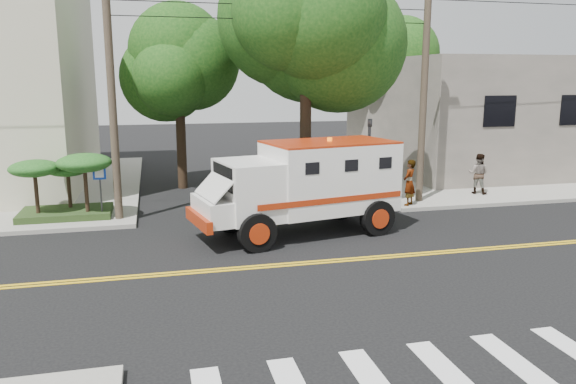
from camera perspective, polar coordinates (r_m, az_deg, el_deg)
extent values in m
plane|color=black|center=(16.03, 2.72, -7.17)|extent=(100.00, 100.00, 0.00)
cube|color=gray|center=(33.61, 18.56, 2.29)|extent=(17.00, 17.00, 0.15)
cube|color=#625B54|center=(34.53, 20.58, 7.53)|extent=(14.00, 12.00, 6.00)
cylinder|color=#382D23|center=(20.61, -17.46, 9.25)|extent=(0.28, 0.28, 9.00)
cylinder|color=#382D23|center=(23.32, 13.63, 9.66)|extent=(0.28, 0.28, 9.00)
cylinder|color=black|center=(21.90, 1.79, 7.25)|extent=(0.44, 0.44, 7.00)
sphere|color=#113A0F|center=(21.92, 1.85, 16.42)|extent=(5.32, 5.32, 5.32)
sphere|color=#113A0F|center=(21.59, 5.50, 17.97)|extent=(4.56, 4.56, 4.56)
cylinder|color=black|center=(26.69, -10.84, 6.32)|extent=(0.44, 0.44, 5.60)
sphere|color=#113A0F|center=(26.59, -11.08, 12.34)|extent=(3.92, 3.92, 3.92)
sphere|color=#113A0F|center=(26.10, -9.16, 13.35)|extent=(3.36, 3.36, 3.36)
cylinder|color=black|center=(33.20, 9.17, 7.68)|extent=(0.44, 0.44, 5.95)
sphere|color=#113A0F|center=(33.14, 9.34, 12.81)|extent=(4.20, 4.20, 4.20)
sphere|color=#113A0F|center=(32.97, 11.26, 13.54)|extent=(3.60, 3.60, 3.60)
cylinder|color=#3F3F42|center=(21.98, 8.19, 2.70)|extent=(0.12, 0.12, 3.60)
imported|color=#3F3F42|center=(21.82, 8.29, 6.20)|extent=(0.15, 0.18, 0.90)
cylinder|color=#3F3F42|center=(21.25, -18.47, -0.29)|extent=(0.06, 0.06, 2.00)
cube|color=#0C33A5|center=(21.05, -18.62, 1.81)|extent=(0.45, 0.03, 0.45)
cube|color=#1E3314|center=(22.14, -21.58, -1.98)|extent=(3.20, 2.00, 0.24)
cylinder|color=black|center=(21.82, -24.19, -0.01)|extent=(0.14, 0.14, 1.52)
ellipsoid|color=#154615|center=(21.68, -24.38, 2.20)|extent=(1.73, 1.73, 0.60)
cylinder|color=black|center=(22.35, -21.34, 0.26)|extent=(0.14, 0.14, 1.36)
ellipsoid|color=#154615|center=(22.22, -21.49, 2.19)|extent=(1.55, 1.55, 0.54)
cylinder|color=black|center=(21.36, -19.82, 0.31)|extent=(0.14, 0.14, 1.68)
ellipsoid|color=#154615|center=(21.20, -20.00, 2.81)|extent=(1.91, 1.91, 0.66)
cube|color=silver|center=(18.94, 4.20, 1.60)|extent=(4.59, 3.25, 2.25)
cube|color=silver|center=(17.76, -3.99, 0.23)|extent=(2.15, 2.65, 1.82)
cube|color=black|center=(17.39, -6.59, 1.56)|extent=(0.43, 1.80, 0.75)
cube|color=silver|center=(17.51, -7.41, -1.80)|extent=(1.37, 2.29, 0.75)
cube|color=#9D270C|center=(17.43, -9.06, -2.82)|extent=(0.65, 2.30, 0.38)
cube|color=#9D270C|center=(18.77, 4.25, 5.08)|extent=(4.59, 3.25, 0.06)
cylinder|color=black|center=(16.85, -3.14, -4.14)|extent=(1.22, 0.57, 1.18)
cylinder|color=black|center=(19.02, -5.86, -2.35)|extent=(1.22, 0.57, 1.18)
cylinder|color=black|center=(18.82, 9.08, -2.59)|extent=(1.22, 0.57, 1.18)
cylinder|color=black|center=(20.79, 5.37, -1.14)|extent=(1.22, 0.57, 1.18)
imported|color=gray|center=(22.70, 12.22, 0.94)|extent=(0.79, 0.77, 1.82)
imported|color=gray|center=(25.80, 18.77, 1.77)|extent=(1.08, 1.07, 1.76)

